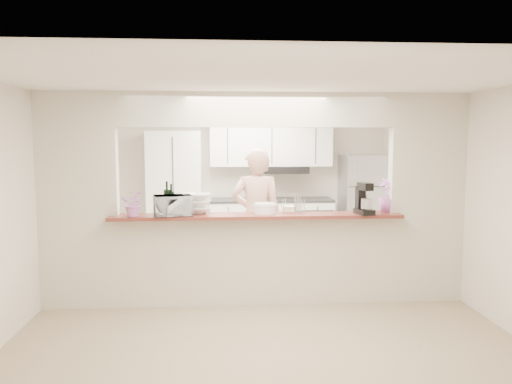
{
  "coord_description": "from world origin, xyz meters",
  "views": [
    {
      "loc": [
        -0.41,
        -5.8,
        1.96
      ],
      "look_at": [
        0.02,
        0.3,
        1.31
      ],
      "focal_mm": 35.0,
      "sensor_mm": 36.0,
      "label": 1
    }
  ],
  "objects": [
    {
      "name": "stand_mixer",
      "position": [
        1.25,
        -0.14,
        1.26
      ],
      "size": [
        0.21,
        0.28,
        0.37
      ],
      "color": "black",
      "rests_on": "bar_counter"
    },
    {
      "name": "tan_bowl",
      "position": [
        0.4,
        0.08,
        1.13
      ],
      "size": [
        0.16,
        0.16,
        0.08
      ],
      "primitive_type": "cylinder",
      "color": "#C5AE8B",
      "rests_on": "bar_counter"
    },
    {
      "name": "kitchen_cabinets",
      "position": [
        -0.19,
        2.72,
        0.97
      ],
      "size": [
        3.15,
        0.62,
        2.25
      ],
      "color": "white",
      "rests_on": "floor"
    },
    {
      "name": "flower_left",
      "position": [
        -1.4,
        -0.15,
        1.24
      ],
      "size": [
        0.29,
        0.26,
        0.29
      ],
      "primitive_type": "imported",
      "rotation": [
        0.0,
        0.0,
        -0.1
      ],
      "color": "#E77AD5",
      "rests_on": "bar_counter"
    },
    {
      "name": "red_bowl",
      "position": [
        0.07,
        0.08,
        1.12
      ],
      "size": [
        0.15,
        0.15,
        0.07
      ],
      "primitive_type": "cylinder",
      "color": "maroon",
      "rests_on": "bar_counter"
    },
    {
      "name": "partition",
      "position": [
        0.0,
        0.0,
        1.48
      ],
      "size": [
        5.0,
        0.15,
        2.5
      ],
      "color": "beige",
      "rests_on": "floor"
    },
    {
      "name": "toaster_oven",
      "position": [
        -0.96,
        -0.1,
        1.21
      ],
      "size": [
        0.48,
        0.38,
        0.24
      ],
      "primitive_type": "imported",
      "rotation": [
        0.0,
        0.0,
        0.23
      ],
      "color": "#BCBCC1",
      "rests_on": "bar_counter"
    },
    {
      "name": "utensil_caddy",
      "position": [
        0.45,
        0.05,
        1.19
      ],
      "size": [
        0.29,
        0.23,
        0.24
      ],
      "color": "silver",
      "rests_on": "bar_counter"
    },
    {
      "name": "refrigerator",
      "position": [
        2.05,
        2.65,
        0.85
      ],
      "size": [
        0.75,
        0.7,
        1.7
      ],
      "primitive_type": "cube",
      "color": "#ABACB0",
      "rests_on": "floor"
    },
    {
      "name": "bar_counter",
      "position": [
        0.0,
        -0.0,
        0.58
      ],
      "size": [
        3.4,
        0.38,
        1.09
      ],
      "color": "beige",
      "rests_on": "floor"
    },
    {
      "name": "plate_stack_b",
      "position": [
        0.1,
        0.03,
        1.14
      ],
      "size": [
        0.28,
        0.28,
        0.1
      ],
      "color": "white",
      "rests_on": "bar_counter"
    },
    {
      "name": "plate_stack_a",
      "position": [
        0.1,
        0.03,
        1.15
      ],
      "size": [
        0.26,
        0.26,
        0.12
      ],
      "color": "white",
      "rests_on": "bar_counter"
    },
    {
      "name": "person",
      "position": [
        0.06,
        0.8,
        0.92
      ],
      "size": [
        0.69,
        0.48,
        1.83
      ],
      "primitive_type": "imported",
      "rotation": [
        0.0,
        0.0,
        3.09
      ],
      "color": "#DEA690",
      "rests_on": "floor"
    },
    {
      "name": "wine_bottle_a",
      "position": [
        -1.05,
        0.07,
        1.24
      ],
      "size": [
        0.08,
        0.08,
        0.38
      ],
      "color": "black",
      "rests_on": "bar_counter"
    },
    {
      "name": "tile_overlay",
      "position": [
        0.0,
        1.55,
        0.01
      ],
      "size": [
        5.0,
        2.9,
        0.01
      ],
      "primitive_type": "cube",
      "color": "beige",
      "rests_on": "floor"
    },
    {
      "name": "flower_right",
      "position": [
        1.6,
        0.05,
        1.29
      ],
      "size": [
        0.29,
        0.29,
        0.41
      ],
      "primitive_type": "imported",
      "rotation": [
        0.0,
        0.0,
        -0.31
      ],
      "color": "#C16ECD",
      "rests_on": "bar_counter"
    },
    {
      "name": "wine_bottle_b",
      "position": [
        -1.0,
        0.07,
        1.23
      ],
      "size": [
        0.07,
        0.07,
        0.35
      ],
      "color": "black",
      "rests_on": "bar_counter"
    },
    {
      "name": "serving_bowls",
      "position": [
        -0.7,
        0.05,
        1.21
      ],
      "size": [
        0.38,
        0.38,
        0.23
      ],
      "primitive_type": "imported",
      "rotation": [
        0.0,
        0.0,
        -0.22
      ],
      "color": "silver",
      "rests_on": "bar_counter"
    },
    {
      "name": "floor",
      "position": [
        0.0,
        0.0,
        0.0
      ],
      "size": [
        6.0,
        6.0,
        0.0
      ],
      "primitive_type": "plane",
      "color": "gray",
      "rests_on": "ground"
    }
  ]
}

